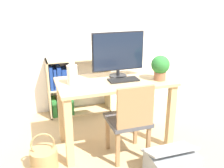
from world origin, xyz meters
TOP-DOWN VIEW (x-y plane):
  - ground_plane at (0.00, 0.00)m, footprint 10.00×10.00m
  - wall_back at (0.00, 1.09)m, footprint 8.00×0.05m
  - desk at (0.00, 0.00)m, footprint 1.20×0.61m
  - monitor at (0.07, 0.11)m, footprint 0.57×0.19m
  - keyboard at (0.08, -0.03)m, footprint 0.31×0.15m
  - vase at (-0.44, 0.03)m, footprint 0.10×0.10m
  - potted_plant at (0.45, -0.13)m, footprint 0.19×0.19m
  - chair at (0.05, -0.31)m, footprint 0.40×0.40m
  - bookshelf at (-0.36, 0.91)m, footprint 0.84×0.28m
  - basket at (-0.79, -0.20)m, footprint 0.26×0.26m
  - storage_box at (0.31, -0.70)m, footprint 0.45×0.36m

SIDE VIEW (x-z plane):
  - ground_plane at x=0.00m, z-range 0.00..0.00m
  - basket at x=-0.79m, z-range -0.08..0.30m
  - storage_box at x=0.31m, z-range -0.03..0.29m
  - bookshelf at x=-0.36m, z-range -0.02..0.77m
  - chair at x=0.05m, z-range 0.03..0.85m
  - desk at x=0.00m, z-range 0.21..0.96m
  - keyboard at x=0.08m, z-range 0.75..0.77m
  - vase at x=-0.44m, z-range 0.73..0.98m
  - potted_plant at x=0.45m, z-range 0.76..1.02m
  - monitor at x=0.07m, z-range 0.77..1.25m
  - wall_back at x=0.00m, z-range 0.00..2.60m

